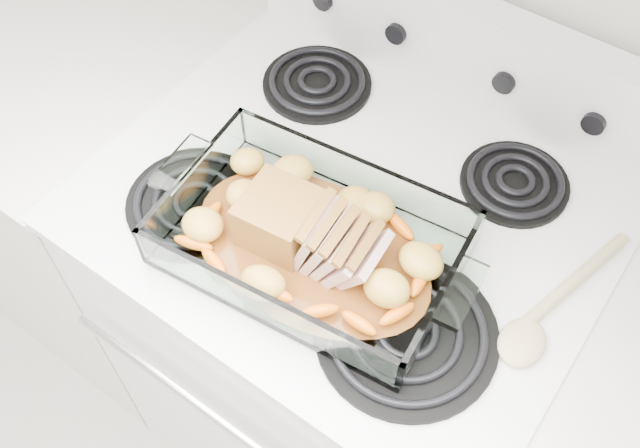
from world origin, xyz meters
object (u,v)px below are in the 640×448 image
Objects in this scene: electric_range at (347,328)px; counter_left at (119,186)px; pork_roast at (300,227)px; baking_dish at (312,244)px.

counter_left is at bearing -179.90° from electric_range.
baking_dish is at bearing -24.45° from pork_roast.
counter_left is 0.85m from baking_dish.
pork_roast is at bearing 173.64° from baking_dish.
counter_left is (-0.67, -0.00, -0.02)m from electric_range.
counter_left is 4.46× the size of pork_roast.
baking_dish is at bearing -10.94° from counter_left.
electric_range is at bearing 88.19° from baking_dish.
counter_left is at bearing 144.28° from pork_roast.
pork_roast is (-0.02, -0.00, 0.03)m from baking_dish.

